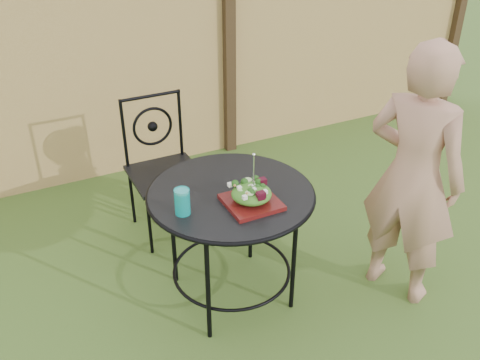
{
  "coord_description": "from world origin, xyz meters",
  "views": [
    {
      "loc": [
        -0.58,
        -1.84,
        2.24
      ],
      "look_at": [
        0.56,
        0.44,
        0.75
      ],
      "focal_mm": 40.0,
      "sensor_mm": 36.0,
      "label": 1
    }
  ],
  "objects_px": {
    "diner": "(413,177)",
    "salad_plate": "(251,202)",
    "patio_table": "(231,213)",
    "patio_chair": "(162,164)"
  },
  "relations": [
    {
      "from": "patio_table",
      "to": "patio_chair",
      "type": "xyz_separation_m",
      "value": [
        -0.11,
        0.85,
        -0.08
      ]
    },
    {
      "from": "diner",
      "to": "salad_plate",
      "type": "bearing_deg",
      "value": 52.28
    },
    {
      "from": "patio_table",
      "to": "salad_plate",
      "type": "xyz_separation_m",
      "value": [
        0.04,
        -0.16,
        0.15
      ]
    },
    {
      "from": "patio_table",
      "to": "diner",
      "type": "height_order",
      "value": "diner"
    },
    {
      "from": "patio_chair",
      "to": "salad_plate",
      "type": "relative_size",
      "value": 3.52
    },
    {
      "from": "patio_table",
      "to": "diner",
      "type": "bearing_deg",
      "value": -22.31
    },
    {
      "from": "diner",
      "to": "salad_plate",
      "type": "relative_size",
      "value": 5.72
    },
    {
      "from": "diner",
      "to": "salad_plate",
      "type": "distance_m",
      "value": 0.91
    },
    {
      "from": "patio_table",
      "to": "patio_chair",
      "type": "bearing_deg",
      "value": 97.29
    },
    {
      "from": "patio_chair",
      "to": "salad_plate",
      "type": "xyz_separation_m",
      "value": [
        0.15,
        -1.01,
        0.23
      ]
    }
  ]
}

